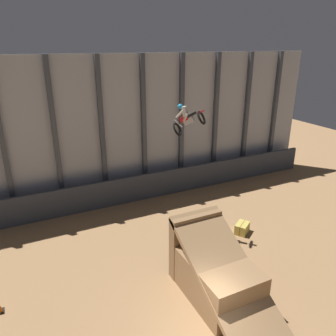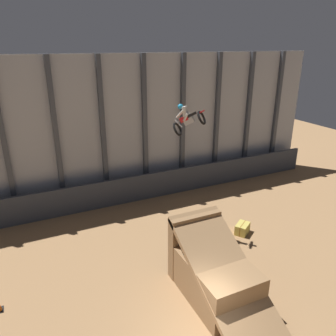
{
  "view_description": "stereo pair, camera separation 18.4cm",
  "coord_description": "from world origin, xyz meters",
  "views": [
    {
      "loc": [
        -4.9,
        -6.96,
        9.79
      ],
      "look_at": [
        1.78,
        6.79,
        3.94
      ],
      "focal_mm": 35.0,
      "sensor_mm": 36.0,
      "label": 1
    },
    {
      "loc": [
        -4.73,
        -7.04,
        9.79
      ],
      "look_at": [
        1.78,
        6.79,
        3.94
      ],
      "focal_mm": 35.0,
      "sensor_mm": 36.0,
      "label": 2
    }
  ],
  "objects": [
    {
      "name": "arena_back_wall",
      "position": [
        0.0,
        12.57,
        4.62
      ],
      "size": [
        32.0,
        0.4,
        9.25
      ],
      "color": "#A3A8B2",
      "rests_on": "ground_plane"
    },
    {
      "name": "hay_bale_trackside",
      "position": [
        5.59,
        5.29,
        0.28
      ],
      "size": [
        1.08,
        1.0,
        0.57
      ],
      "rotation": [
        0.0,
        0.0,
        0.59
      ],
      "color": "#CCB751",
      "rests_on": "ground_plane"
    },
    {
      "name": "rider_bike_solo",
      "position": [
        2.9,
        6.91,
        6.28
      ],
      "size": [
        1.69,
        1.71,
        1.67
      ],
      "rotation": [
        -0.51,
        0.0,
        0.76
      ],
      "color": "black"
    },
    {
      "name": "dirt_ramp",
      "position": [
        1.59,
        2.15,
        1.04
      ],
      "size": [
        2.36,
        5.53,
        3.08
      ],
      "color": "#966F48",
      "rests_on": "ground_plane"
    },
    {
      "name": "lower_barrier",
      "position": [
        0.0,
        11.54,
        0.88
      ],
      "size": [
        31.36,
        0.2,
        1.76
      ],
      "color": "#383D47",
      "rests_on": "ground_plane"
    }
  ]
}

